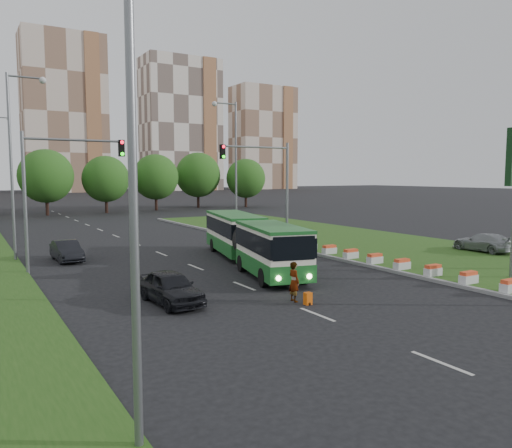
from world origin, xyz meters
TOP-DOWN VIEW (x-y plane):
  - ground at (0.00, 0.00)m, footprint 360.00×360.00m
  - grass_median at (13.00, 8.00)m, footprint 14.00×60.00m
  - median_kerb at (6.05, 8.00)m, footprint 0.30×60.00m
  - lane_markings at (-3.00, 20.00)m, footprint 0.20×100.00m
  - flower_planters at (6.70, 0.80)m, footprint 1.10×18.10m
  - traffic_mast_median at (4.78, 10.00)m, footprint 5.76×0.32m
  - traffic_mast_left at (-10.38, 9.00)m, footprint 5.76×0.32m
  - street_lamps at (-3.00, 10.00)m, footprint 36.00×60.00m
  - tree_line at (10.00, 55.00)m, footprint 120.00×8.00m
  - apartment_tower_ceast at (15.00, 150.00)m, footprint 25.00×15.00m
  - apartment_tower_east at (55.00, 150.00)m, footprint 27.00×15.00m
  - midrise_east at (90.00, 150.00)m, footprint 24.00×14.00m
  - articulated_bus at (0.10, 5.17)m, footprint 2.39×15.34m
  - car_left_near at (-7.42, -1.36)m, footprint 1.95×4.30m
  - car_left_far at (-9.32, 12.28)m, footprint 1.57×4.08m
  - car_median at (16.81, 0.41)m, footprint 1.96×4.55m
  - pedestrian at (-2.61, -3.82)m, footprint 0.45×0.67m
  - shopping_trolley at (-2.40, -4.56)m, footprint 0.31×0.33m

SIDE VIEW (x-z plane):
  - ground at x=0.00m, z-range 0.00..0.00m
  - lane_markings at x=-3.00m, z-range -0.01..0.01m
  - grass_median at x=13.00m, z-range 0.00..0.15m
  - median_kerb at x=6.05m, z-range 0.00..0.18m
  - shopping_trolley at x=-2.40m, z-range 0.00..0.53m
  - flower_planters at x=6.70m, z-range 0.15..0.75m
  - car_left_far at x=-9.32m, z-range 0.00..1.33m
  - car_left_near at x=-7.42m, z-range 0.00..1.43m
  - car_median at x=16.81m, z-range 0.15..1.46m
  - pedestrian at x=-2.61m, z-range 0.00..1.78m
  - articulated_bus at x=0.10m, z-range 0.28..2.81m
  - tree_line at x=10.00m, z-range 0.00..9.00m
  - traffic_mast_median at x=4.78m, z-range 1.35..9.35m
  - traffic_mast_left at x=-10.38m, z-range 1.35..9.35m
  - street_lamps at x=-3.00m, z-range 0.00..12.00m
  - midrise_east at x=90.00m, z-range 0.00..40.00m
  - apartment_tower_east at x=55.00m, z-range 0.00..47.00m
  - apartment_tower_ceast at x=15.00m, z-range 0.00..50.00m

